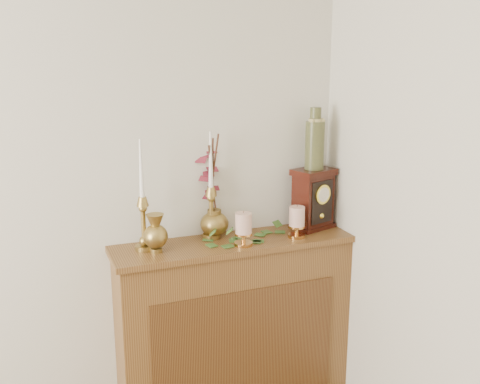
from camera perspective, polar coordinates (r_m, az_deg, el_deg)
name	(u,v)px	position (r m, az deg, el deg)	size (l,w,h in m)	color
console_shelf	(235,330)	(3.02, -0.52, -13.81)	(1.24, 0.34, 0.93)	brown
candlestick_left	(143,215)	(2.68, -9.82, -2.28)	(0.09, 0.09, 0.53)	#A88E43
candlestick_center	(211,204)	(2.81, -2.94, -1.24)	(0.09, 0.09, 0.54)	#A88E43
bud_vase	(156,234)	(2.66, -8.57, -4.20)	(0.12, 0.12, 0.19)	#A88E43
ginger_jar	(210,189)	(2.85, -3.08, 0.26)	(0.21, 0.23, 0.54)	#A88E43
pillar_candle_left	(243,227)	(2.73, 0.36, -3.61)	(0.09, 0.09, 0.18)	#D3934A
pillar_candle_right	(297,220)	(2.86, 5.80, -2.88)	(0.09, 0.09, 0.17)	#D3934A
ivy_garland	(249,237)	(2.82, 0.96, -4.64)	(0.47, 0.20, 0.09)	#3A6426
mantel_clock	(313,199)	(3.00, 7.45, -0.74)	(0.25, 0.21, 0.32)	#37110B
ceramic_vase	(315,142)	(2.94, 7.60, 5.08)	(0.10, 0.10, 0.32)	#172F23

